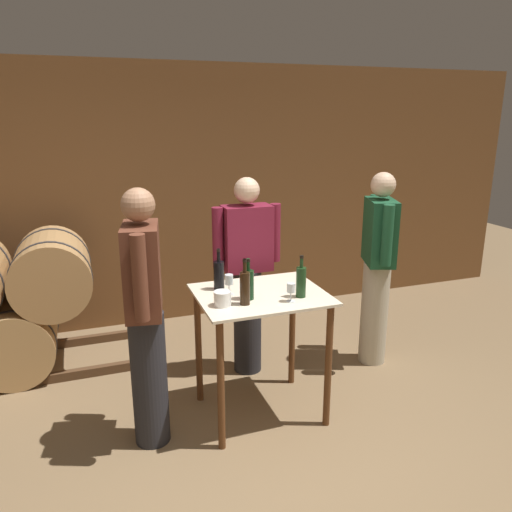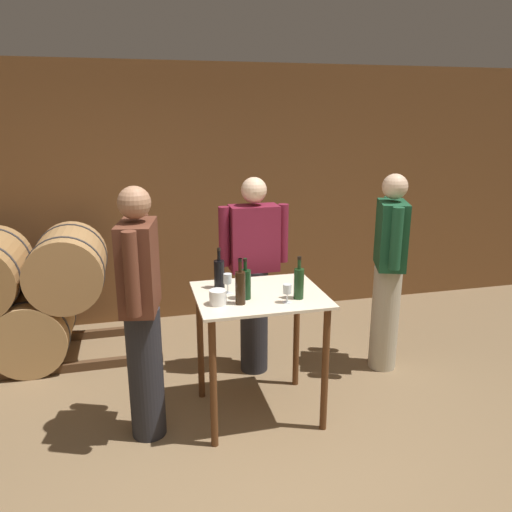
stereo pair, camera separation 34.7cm
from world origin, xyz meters
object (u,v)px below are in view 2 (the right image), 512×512
(person_visitor_with_scarf, at_px, (389,269))
(wine_bottle_far_left, at_px, (219,273))
(ice_bucket, at_px, (218,297))
(person_visitor_bearded, at_px, (142,311))
(wine_bottle_center, at_px, (245,283))
(wine_bottle_right, at_px, (299,282))
(wine_glass_near_left, at_px, (228,279))
(person_host, at_px, (254,272))
(wine_glass_near_center, at_px, (287,290))
(wine_bottle_left, at_px, (240,287))

(person_visitor_with_scarf, bearing_deg, wine_bottle_far_left, -170.76)
(ice_bucket, relative_size, person_visitor_bearded, 0.07)
(wine_bottle_center, relative_size, wine_bottle_right, 0.97)
(wine_bottle_far_left, height_order, ice_bucket, wine_bottle_far_left)
(wine_bottle_center, bearing_deg, wine_bottle_right, -13.14)
(wine_glass_near_left, relative_size, person_visitor_with_scarf, 0.08)
(person_visitor_bearded, bearing_deg, person_host, 37.59)
(wine_bottle_far_left, xyz_separation_m, person_visitor_with_scarf, (1.50, 0.24, -0.16))
(wine_bottle_right, height_order, wine_glass_near_center, wine_bottle_right)
(wine_bottle_far_left, xyz_separation_m, wine_bottle_left, (0.08, -0.35, 0.01))
(wine_bottle_right, relative_size, person_host, 0.18)
(wine_bottle_far_left, bearing_deg, ice_bucket, -101.61)
(wine_bottle_right, relative_size, ice_bucket, 2.59)
(wine_bottle_right, xyz_separation_m, person_visitor_with_scarf, (1.01, 0.59, -0.16))
(wine_glass_near_center, bearing_deg, wine_bottle_center, 150.90)
(wine_bottle_right, bearing_deg, wine_glass_near_center, -149.82)
(wine_bottle_right, bearing_deg, wine_bottle_center, 166.86)
(person_host, xyz_separation_m, person_visitor_with_scarf, (1.13, -0.23, 0.01))
(wine_bottle_right, relative_size, wine_glass_near_left, 2.06)
(wine_bottle_left, xyz_separation_m, ice_bucket, (-0.15, 0.03, -0.07))
(wine_glass_near_center, relative_size, person_visitor_bearded, 0.07)
(person_visitor_bearded, bearing_deg, ice_bucket, -7.48)
(wine_bottle_left, distance_m, ice_bucket, 0.17)
(person_host, bearing_deg, wine_bottle_left, -109.67)
(wine_glass_near_left, distance_m, person_host, 0.71)
(wine_bottle_far_left, bearing_deg, wine_bottle_center, -62.19)
(wine_bottle_far_left, height_order, wine_bottle_left, wine_bottle_left)
(wine_bottle_far_left, height_order, wine_bottle_center, wine_bottle_far_left)
(wine_bottle_left, bearing_deg, wine_bottle_right, 0.63)
(wine_bottle_right, distance_m, wine_glass_near_left, 0.51)
(wine_bottle_far_left, height_order, person_visitor_with_scarf, person_visitor_with_scarf)
(wine_bottle_far_left, height_order, wine_glass_near_left, wine_bottle_far_left)
(wine_bottle_right, xyz_separation_m, wine_glass_near_center, (-0.10, -0.06, -0.02))
(wine_glass_near_left, bearing_deg, ice_bucket, -118.23)
(wine_bottle_right, xyz_separation_m, person_host, (-0.12, 0.82, -0.17))
(ice_bucket, bearing_deg, wine_bottle_right, -2.32)
(ice_bucket, bearing_deg, wine_glass_near_center, -10.12)
(wine_bottle_right, distance_m, person_visitor_bearded, 1.08)
(wine_glass_near_left, distance_m, wine_glass_near_center, 0.45)
(ice_bucket, bearing_deg, person_visitor_bearded, 172.52)
(person_visitor_with_scarf, xyz_separation_m, person_visitor_bearded, (-2.07, -0.50, 0.02))
(wine_bottle_right, xyz_separation_m, ice_bucket, (-0.56, 0.02, -0.07))
(wine_bottle_left, distance_m, person_visitor_bearded, 0.67)
(wine_bottle_left, relative_size, wine_glass_near_center, 2.42)
(wine_bottle_far_left, height_order, wine_bottle_right, wine_bottle_far_left)
(ice_bucket, bearing_deg, person_visitor_with_scarf, 19.79)
(person_visitor_with_scarf, bearing_deg, wine_bottle_center, -159.78)
(wine_glass_near_left, bearing_deg, person_visitor_bearded, -168.16)
(wine_glass_near_left, relative_size, wine_glass_near_center, 1.11)
(wine_bottle_far_left, bearing_deg, wine_bottle_left, -76.62)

